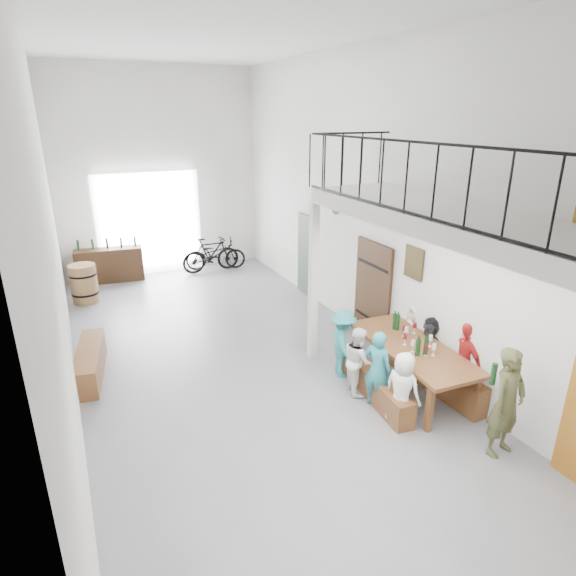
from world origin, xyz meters
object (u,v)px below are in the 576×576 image
side_bench (90,362)px  bicycle_near (215,254)px  oak_barrel (84,283)px  serving_counter (110,265)px  tasting_table (412,350)px  bench_inner (375,386)px  host_standing (507,403)px

side_bench → bicycle_near: (3.79, 4.87, 0.20)m
oak_barrel → serving_counter: oak_barrel is taller
tasting_table → bench_inner: bearing=-177.1°
tasting_table → side_bench: bearing=153.3°
bench_inner → host_standing: bearing=-60.8°
tasting_table → oak_barrel: (-4.52, 6.47, -0.24)m
bench_inner → side_bench: 4.86m
bicycle_near → serving_counter: bearing=100.5°
bicycle_near → oak_barrel: bearing=121.8°
side_bench → serving_counter: bearing=79.9°
bench_inner → side_bench: bearing=152.6°
oak_barrel → bench_inner: bearing=-59.2°
bench_inner → side_bench: (-4.04, 2.71, 0.03)m
host_standing → bicycle_near: size_ratio=0.90×
side_bench → oak_barrel: (0.18, 3.75, 0.21)m
bench_inner → serving_counter: bearing=118.4°
bicycle_near → side_bench: bearing=156.7°
bench_inner → host_standing: size_ratio=1.22×
side_bench → bench_inner: bearing=-33.9°
side_bench → oak_barrel: size_ratio=1.90×
tasting_table → bicycle_near: (-0.91, 7.59, -0.26)m
host_standing → bicycle_near: bearing=86.3°
bicycle_near → tasting_table: bearing=-158.6°
oak_barrel → host_standing: bearing=-60.8°
bench_inner → serving_counter: (-3.13, 7.79, 0.24)m
tasting_table → host_standing: 1.79m
side_bench → host_standing: 6.60m
bench_inner → serving_counter: serving_counter is taller
tasting_table → oak_barrel: size_ratio=2.69×
oak_barrel → bicycle_near: oak_barrel is taller
tasting_table → serving_counter: size_ratio=1.45×
serving_counter → tasting_table: bearing=-57.4°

